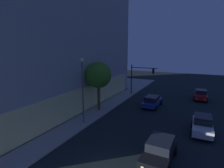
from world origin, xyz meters
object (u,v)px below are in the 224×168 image
traffic_light_far_corner (140,75)px  car_black (160,150)px  modern_building (17,37)px  street_lamp_sidewalk (82,82)px  sidewalk_tree (98,75)px  car_white (202,125)px  car_blue (152,101)px  car_red (201,95)px

traffic_light_far_corner → car_black: bearing=-158.0°
modern_building → street_lamp_sidewalk: 16.43m
street_lamp_sidewalk → modern_building: bearing=76.3°
sidewalk_tree → car_white: bearing=-95.5°
car_blue → modern_building: bearing=106.0°
car_white → street_lamp_sidewalk: bearing=105.1°
traffic_light_far_corner → car_black: size_ratio=1.21×
car_black → car_blue: bearing=16.0°
car_white → car_blue: bearing=46.7°
traffic_light_far_corner → car_white: bearing=-138.7°
car_black → car_red: 20.39m
car_blue → car_white: bearing=-133.3°
modern_building → car_blue: bearing=-74.0°
traffic_light_far_corner → street_lamp_sidewalk: size_ratio=0.75×
car_black → car_white: car_white is taller
modern_building → car_black: bearing=-105.8°
car_blue → street_lamp_sidewalk: bearing=149.5°
car_black → sidewalk_tree: bearing=52.0°
street_lamp_sidewalk → car_white: 13.32m
sidewalk_tree → car_white: 13.61m
sidewalk_tree → car_red: 18.28m
car_black → car_white: bearing=-24.6°
street_lamp_sidewalk → sidewalk_tree: 4.61m
car_white → car_blue: car_white is taller
modern_building → traffic_light_far_corner: modern_building is taller
traffic_light_far_corner → car_blue: size_ratio=1.13×
sidewalk_tree → car_blue: bearing=-51.3°
street_lamp_sidewalk → car_blue: 11.81m
street_lamp_sidewalk → car_blue: street_lamp_sidewalk is taller
modern_building → car_white: 28.91m
sidewalk_tree → car_white: size_ratio=1.57×
traffic_light_far_corner → street_lamp_sidewalk: (-15.15, 1.89, 0.99)m
street_lamp_sidewalk → car_white: street_lamp_sidewalk is taller
modern_building → traffic_light_far_corner: bearing=-55.8°
modern_building → car_red: (13.32, -27.16, -9.51)m
sidewalk_tree → car_red: sidewalk_tree is taller
street_lamp_sidewalk → car_black: street_lamp_sidewalk is taller
modern_building → street_lamp_sidewalk: (-3.66, -15.04, -5.52)m
car_blue → car_red: car_red is taller
modern_building → traffic_light_far_corner: 21.47m
traffic_light_far_corner → street_lamp_sidewalk: bearing=172.9°
traffic_light_far_corner → car_black: (-18.36, -7.41, -2.99)m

